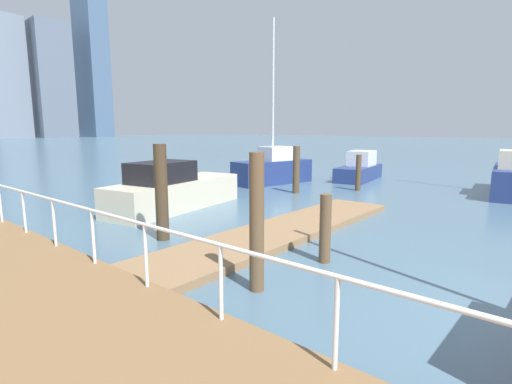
# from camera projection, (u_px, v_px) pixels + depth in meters

# --- Properties ---
(ground_plane) EXTENTS (300.00, 300.00, 0.00)m
(ground_plane) POSITION_uv_depth(u_px,v_px,m) (24.00, 193.00, 17.97)
(ground_plane) COLOR slate
(floating_dock) EXTENTS (10.64, 2.00, 0.18)m
(floating_dock) POSITION_uv_depth(u_px,v_px,m) (277.00, 232.00, 10.79)
(floating_dock) COLOR #93704C
(floating_dock) RESTS_ON ground_plane
(boardwalk_railing) EXTENTS (0.06, 27.69, 1.08)m
(boardwalk_railing) POSITION_uv_depth(u_px,v_px,m) (53.00, 209.00, 8.38)
(boardwalk_railing) COLOR white
(boardwalk_railing) RESTS_ON boardwalk
(dock_piling_0) EXTENTS (0.26, 0.26, 1.75)m
(dock_piling_0) POSITION_uv_depth(u_px,v_px,m) (358.00, 173.00, 18.60)
(dock_piling_0) COLOR brown
(dock_piling_0) RESTS_ON ground_plane
(dock_piling_1) EXTENTS (0.32, 0.32, 2.20)m
(dock_piling_1) POSITION_uv_depth(u_px,v_px,m) (296.00, 170.00, 17.84)
(dock_piling_1) COLOR brown
(dock_piling_1) RESTS_ON ground_plane
(dock_piling_2) EXTENTS (0.26, 0.26, 1.56)m
(dock_piling_2) POSITION_uv_depth(u_px,v_px,m) (325.00, 229.00, 8.53)
(dock_piling_2) COLOR brown
(dock_piling_2) RESTS_ON ground_plane
(dock_piling_3) EXTENTS (0.27, 0.27, 2.57)m
(dock_piling_3) POSITION_uv_depth(u_px,v_px,m) (257.00, 223.00, 6.95)
(dock_piling_3) COLOR brown
(dock_piling_3) RESTS_ON ground_plane
(dock_piling_4) EXTENTS (0.34, 0.34, 2.59)m
(dock_piling_4) POSITION_uv_depth(u_px,v_px,m) (161.00, 193.00, 10.21)
(dock_piling_4) COLOR #473826
(dock_piling_4) RESTS_ON ground_plane
(moored_boat_0) EXTENTS (5.94, 2.77, 1.82)m
(moored_boat_0) POSITION_uv_depth(u_px,v_px,m) (173.00, 190.00, 14.34)
(moored_boat_0) COLOR beige
(moored_boat_0) RESTS_ON ground_plane
(moored_boat_1) EXTENTS (4.70, 2.24, 1.70)m
(moored_boat_1) POSITION_uv_depth(u_px,v_px,m) (360.00, 169.00, 22.70)
(moored_boat_1) COLOR navy
(moored_boat_1) RESTS_ON ground_plane
(moored_boat_3) EXTENTS (4.81, 2.49, 8.68)m
(moored_boat_3) POSITION_uv_depth(u_px,v_px,m) (273.00, 168.00, 21.14)
(moored_boat_3) COLOR navy
(moored_boat_3) RESTS_ON ground_plane
(skyline_tower_4) EXTENTS (11.35, 8.99, 39.09)m
(skyline_tower_4) POSITION_uv_depth(u_px,v_px,m) (6.00, 78.00, 124.70)
(skyline_tower_4) COLOR gray
(skyline_tower_4) RESTS_ON ground_plane
(skyline_tower_5) EXTENTS (12.14, 11.29, 39.05)m
(skyline_tower_5) POSITION_uv_depth(u_px,v_px,m) (52.00, 81.00, 132.86)
(skyline_tower_5) COLOR slate
(skyline_tower_5) RESTS_ON ground_plane
(skyline_tower_6) EXTENTS (8.65, 12.10, 73.58)m
(skyline_tower_6) POSITION_uv_depth(u_px,v_px,m) (91.00, 37.00, 142.72)
(skyline_tower_6) COLOR slate
(skyline_tower_6) RESTS_ON ground_plane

